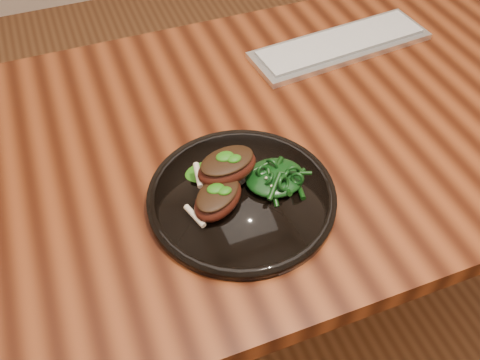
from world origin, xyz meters
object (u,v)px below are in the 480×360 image
(desk, at_px, (319,143))
(greens_heap, at_px, (275,175))
(plate, at_px, (242,197))
(keyboard, at_px, (341,45))
(lamb_chop_front, at_px, (218,198))

(desk, height_order, greens_heap, greens_heap)
(plate, bearing_deg, keyboard, 42.56)
(keyboard, bearing_deg, lamb_chop_front, -139.81)
(desk, bearing_deg, lamb_chop_front, -149.36)
(plate, distance_m, lamb_chop_front, 0.06)
(desk, relative_size, greens_heap, 15.74)
(lamb_chop_front, height_order, keyboard, lamb_chop_front)
(lamb_chop_front, bearing_deg, keyboard, 40.19)
(desk, bearing_deg, keyboard, 53.66)
(plate, bearing_deg, desk, 33.41)
(greens_heap, bearing_deg, keyboard, 47.35)
(greens_heap, bearing_deg, lamb_chop_front, -170.97)
(desk, distance_m, plate, 0.29)
(plate, xyz_separation_m, greens_heap, (0.06, 0.01, 0.02))
(lamb_chop_front, bearing_deg, desk, 30.64)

